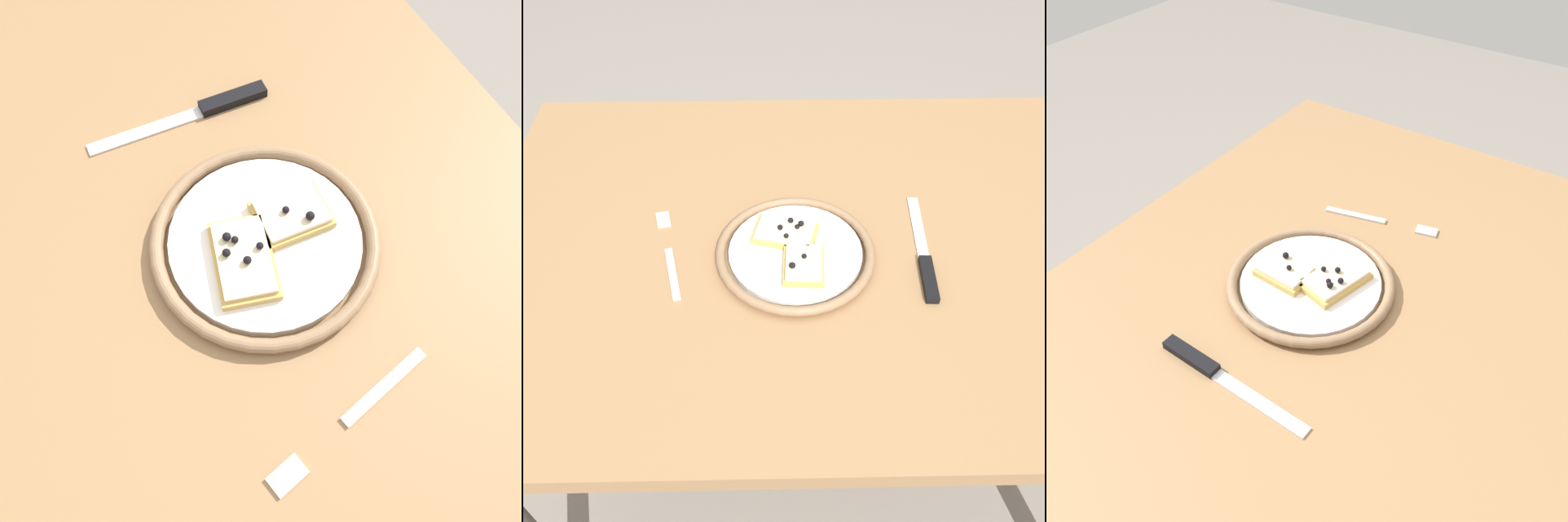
% 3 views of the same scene
% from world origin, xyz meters
% --- Properties ---
extents(dining_table, '(1.17, 0.83, 0.73)m').
position_xyz_m(dining_table, '(0.00, 0.00, 0.65)').
color(dining_table, '#936D47').
rests_on(dining_table, ground_plane).
extents(plate, '(0.26, 0.26, 0.02)m').
position_xyz_m(plate, '(-0.05, -0.05, 0.74)').
color(plate, white).
rests_on(plate, dining_table).
extents(pizza_slice_near, '(0.11, 0.09, 0.03)m').
position_xyz_m(pizza_slice_near, '(-0.07, -0.02, 0.75)').
color(pizza_slice_near, tan).
rests_on(pizza_slice_near, plate).
extents(pizza_slice_far, '(0.07, 0.08, 0.03)m').
position_xyz_m(pizza_slice_far, '(-0.04, -0.09, 0.75)').
color(pizza_slice_far, tan).
rests_on(pizza_slice_far, plate).
extents(knife, '(0.03, 0.24, 0.01)m').
position_xyz_m(knife, '(0.15, -0.07, 0.73)').
color(knife, silver).
rests_on(knife, dining_table).
extents(fork, '(0.06, 0.20, 0.00)m').
position_xyz_m(fork, '(-0.26, -0.04, 0.73)').
color(fork, silver).
rests_on(fork, dining_table).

